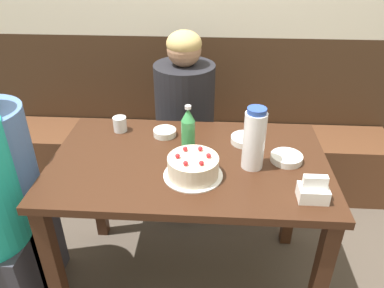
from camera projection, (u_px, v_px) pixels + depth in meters
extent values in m
plane|color=#4C4238|center=(190.00, 277.00, 2.03)|extent=(12.00, 12.00, 0.00)
cube|color=#3D2819|center=(200.00, 109.00, 2.67)|extent=(4.80, 0.04, 1.03)
cube|color=#56331E|center=(198.00, 161.00, 2.63)|extent=(2.57, 0.38, 0.43)
cube|color=#381E11|center=(189.00, 163.00, 1.65)|extent=(1.21, 0.73, 0.03)
cube|color=#381E11|center=(55.00, 273.00, 1.60)|extent=(0.06, 0.06, 0.73)
cube|color=#381E11|center=(318.00, 287.00, 1.54)|extent=(0.06, 0.06, 0.73)
cube|color=#381E11|center=(97.00, 185.00, 2.14)|extent=(0.06, 0.06, 0.73)
cube|color=#381E11|center=(293.00, 192.00, 2.08)|extent=(0.06, 0.06, 0.73)
cylinder|color=white|center=(193.00, 175.00, 1.53)|extent=(0.24, 0.24, 0.01)
cylinder|color=beige|center=(193.00, 166.00, 1.51)|extent=(0.21, 0.21, 0.08)
sphere|color=red|center=(185.00, 149.00, 1.53)|extent=(0.02, 0.02, 0.02)
sphere|color=red|center=(178.00, 156.00, 1.48)|extent=(0.02, 0.02, 0.02)
sphere|color=red|center=(185.00, 163.00, 1.44)|extent=(0.02, 0.02, 0.02)
sphere|color=red|center=(201.00, 163.00, 1.44)|extent=(0.02, 0.02, 0.02)
sphere|color=red|center=(209.00, 156.00, 1.49)|extent=(0.02, 0.02, 0.02)
sphere|color=red|center=(200.00, 149.00, 1.53)|extent=(0.02, 0.02, 0.02)
cylinder|color=white|center=(254.00, 141.00, 1.53)|extent=(0.09, 0.09, 0.25)
cylinder|color=#28479E|center=(257.00, 111.00, 1.46)|extent=(0.08, 0.08, 0.02)
cylinder|color=#388E4C|center=(188.00, 136.00, 1.67)|extent=(0.06, 0.06, 0.15)
cone|color=#388E4C|center=(188.00, 115.00, 1.61)|extent=(0.06, 0.06, 0.06)
cylinder|color=silver|center=(188.00, 107.00, 1.59)|extent=(0.03, 0.03, 0.01)
cube|color=white|center=(313.00, 193.00, 1.39)|extent=(0.11, 0.08, 0.05)
cube|color=white|center=(315.00, 182.00, 1.36)|extent=(0.09, 0.03, 0.05)
cylinder|color=white|center=(245.00, 140.00, 1.76)|extent=(0.14, 0.14, 0.03)
cylinder|color=white|center=(286.00, 158.00, 1.62)|extent=(0.14, 0.14, 0.03)
cylinder|color=white|center=(165.00, 132.00, 1.82)|extent=(0.11, 0.11, 0.03)
cylinder|color=silver|center=(120.00, 124.00, 1.85)|extent=(0.07, 0.07, 0.07)
cube|color=#33333D|center=(20.00, 248.00, 1.91)|extent=(0.34, 0.30, 0.45)
cube|color=#33333D|center=(4.00, 273.00, 1.77)|extent=(0.34, 0.30, 0.45)
cube|color=#33333D|center=(185.00, 176.00, 2.45)|extent=(0.30, 0.34, 0.45)
cylinder|color=black|center=(185.00, 108.00, 2.20)|extent=(0.35, 0.35, 0.53)
sphere|color=#A87A5B|center=(184.00, 50.00, 2.02)|extent=(0.19, 0.19, 0.19)
ellipsoid|color=tan|center=(184.00, 44.00, 2.01)|extent=(0.19, 0.19, 0.14)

